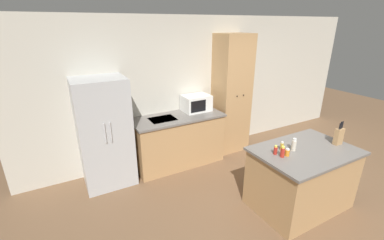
# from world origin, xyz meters

# --- Properties ---
(ground_plane) EXTENTS (14.00, 14.00, 0.00)m
(ground_plane) POSITION_xyz_m (0.00, 0.00, 0.00)
(ground_plane) COLOR brown
(wall_back) EXTENTS (7.20, 0.06, 2.60)m
(wall_back) POSITION_xyz_m (0.00, 2.33, 1.30)
(wall_back) COLOR beige
(wall_back) RESTS_ON ground_plane
(refrigerator) EXTENTS (0.77, 0.67, 1.73)m
(refrigerator) POSITION_xyz_m (-2.18, 1.98, 0.86)
(refrigerator) COLOR #B7BABC
(refrigerator) RESTS_ON ground_plane
(back_counter) EXTENTS (1.63, 0.69, 0.93)m
(back_counter) POSITION_xyz_m (-0.92, 1.97, 0.47)
(back_counter) COLOR tan
(back_counter) RESTS_ON ground_plane
(pantry_cabinet) EXTENTS (0.63, 0.55, 2.29)m
(pantry_cabinet) POSITION_xyz_m (0.28, 2.04, 1.15)
(pantry_cabinet) COLOR tan
(pantry_cabinet) RESTS_ON ground_plane
(kitchen_island) EXTENTS (1.36, 0.93, 0.88)m
(kitchen_island) POSITION_xyz_m (0.06, 0.08, 0.44)
(kitchen_island) COLOR tan
(kitchen_island) RESTS_ON ground_plane
(microwave) EXTENTS (0.50, 0.38, 0.29)m
(microwave) POSITION_xyz_m (-0.48, 2.09, 1.07)
(microwave) COLOR white
(microwave) RESTS_ON back_counter
(knife_block) EXTENTS (0.13, 0.07, 0.34)m
(knife_block) POSITION_xyz_m (0.59, -0.01, 1.00)
(knife_block) COLOR tan
(knife_block) RESTS_ON kitchen_island
(spice_bottle_tall_dark) EXTENTS (0.06, 0.06, 0.17)m
(spice_bottle_tall_dark) POSITION_xyz_m (-0.10, 0.15, 0.96)
(spice_bottle_tall_dark) COLOR beige
(spice_bottle_tall_dark) RESTS_ON kitchen_island
(spice_bottle_short_red) EXTENTS (0.04, 0.04, 0.12)m
(spice_bottle_short_red) POSITION_xyz_m (-0.23, 0.23, 0.94)
(spice_bottle_short_red) COLOR gold
(spice_bottle_short_red) RESTS_ON kitchen_island
(spice_bottle_amber_oil) EXTENTS (0.05, 0.05, 0.15)m
(spice_bottle_amber_oil) POSITION_xyz_m (-0.37, 0.09, 0.95)
(spice_bottle_amber_oil) COLOR #B2281E
(spice_bottle_amber_oil) RESTS_ON kitchen_island
(spice_bottle_green_herb) EXTENTS (0.06, 0.06, 0.10)m
(spice_bottle_green_herb) POSITION_xyz_m (-0.29, 0.09, 0.93)
(spice_bottle_green_herb) COLOR orange
(spice_bottle_green_herb) RESTS_ON kitchen_island
(spice_bottle_pale_salt) EXTENTS (0.05, 0.05, 0.12)m
(spice_bottle_pale_salt) POSITION_xyz_m (-0.39, 0.19, 0.94)
(spice_bottle_pale_salt) COLOR #B2281E
(spice_bottle_pale_salt) RESTS_ON kitchen_island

